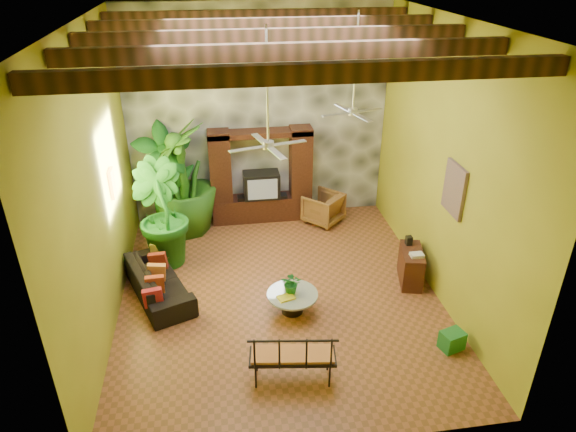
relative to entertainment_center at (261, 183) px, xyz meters
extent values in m
plane|color=brown|center=(0.00, -3.14, -0.97)|extent=(7.00, 7.00, 0.00)
cube|color=silver|center=(0.00, -3.14, 4.03)|extent=(6.00, 7.00, 0.02)
cube|color=olive|center=(0.00, 0.36, 1.53)|extent=(6.00, 0.02, 5.00)
cube|color=olive|center=(-3.00, -3.14, 1.53)|extent=(0.02, 7.00, 5.00)
cube|color=olive|center=(3.00, -3.14, 1.53)|extent=(0.02, 7.00, 5.00)
cube|color=#3A3E42|center=(0.00, 0.30, 1.53)|extent=(5.98, 0.10, 4.98)
cube|color=#3F2214|center=(0.00, -5.74, 3.81)|extent=(5.95, 0.16, 0.22)
cube|color=#3F2214|center=(0.00, -4.44, 3.81)|extent=(5.95, 0.16, 0.22)
cube|color=#3F2214|center=(0.00, -3.14, 3.81)|extent=(5.95, 0.16, 0.22)
cube|color=#3F2214|center=(0.00, -1.84, 3.81)|extent=(5.95, 0.16, 0.22)
cube|color=#3F2214|center=(0.00, -0.54, 3.81)|extent=(5.95, 0.16, 0.22)
cube|color=black|center=(0.00, 0.00, -0.67)|extent=(2.40, 0.50, 0.60)
cube|color=black|center=(-0.95, 0.00, 0.33)|extent=(0.50, 0.48, 2.00)
cube|color=black|center=(0.95, 0.00, 0.33)|extent=(0.50, 0.48, 2.00)
cube|color=black|center=(0.00, 0.00, 1.23)|extent=(2.40, 0.48, 0.12)
cube|color=black|center=(0.00, -0.02, -0.05)|extent=(0.85, 0.52, 0.62)
cube|color=#8C99A8|center=(0.00, -0.29, -0.05)|extent=(0.70, 0.02, 0.50)
cylinder|color=silver|center=(-0.20, -3.54, 3.13)|extent=(0.04, 0.04, 1.80)
cylinder|color=silver|center=(-0.20, -3.54, 2.23)|extent=(0.18, 0.18, 0.12)
cube|color=silver|center=(0.15, -3.44, 2.21)|extent=(0.58, 0.26, 0.01)
cube|color=silver|center=(-0.29, -3.19, 2.21)|extent=(0.26, 0.58, 0.01)
cube|color=silver|center=(-0.55, -3.63, 2.21)|extent=(0.58, 0.26, 0.01)
cube|color=silver|center=(-0.11, -3.88, 2.21)|extent=(0.26, 0.58, 0.01)
cylinder|color=silver|center=(1.60, -1.94, 3.13)|extent=(0.04, 0.04, 1.80)
cylinder|color=silver|center=(1.60, -1.94, 2.23)|extent=(0.18, 0.18, 0.12)
cube|color=silver|center=(1.95, -1.84, 2.21)|extent=(0.58, 0.26, 0.01)
cube|color=silver|center=(1.51, -1.59, 2.21)|extent=(0.26, 0.58, 0.01)
cube|color=silver|center=(1.25, -2.03, 2.21)|extent=(0.58, 0.26, 0.01)
cube|color=silver|center=(1.69, -2.28, 2.21)|extent=(0.26, 0.58, 0.01)
cube|color=gold|center=(-2.96, -2.14, 1.13)|extent=(0.06, 0.32, 0.55)
cube|color=navy|center=(2.96, -3.74, 1.33)|extent=(0.06, 0.70, 0.90)
imported|color=black|center=(-2.30, -2.80, -0.65)|extent=(1.54, 2.28, 0.62)
imported|color=olive|center=(1.45, -0.38, -0.59)|extent=(1.14, 1.14, 0.75)
imported|color=#17571B|center=(-2.16, -0.22, 0.32)|extent=(1.59, 1.34, 2.57)
imported|color=#1C6B21|center=(-2.25, -1.60, 0.16)|extent=(1.58, 1.58, 2.25)
imported|color=#296119|center=(-1.81, -0.29, 0.35)|extent=(1.49, 1.49, 2.62)
cylinder|color=black|center=(0.17, -3.71, -0.79)|extent=(0.39, 0.39, 0.36)
cylinder|color=#AAB6B0|center=(0.17, -3.71, -0.59)|extent=(0.93, 0.93, 0.04)
imported|color=#1B6722|center=(0.16, -3.67, -0.36)|extent=(0.45, 0.42, 0.41)
cube|color=yellow|center=(0.04, -3.84, -0.55)|extent=(0.34, 0.29, 0.03)
cube|color=black|center=(-0.09, -5.36, -0.52)|extent=(1.36, 0.61, 0.05)
cube|color=#C3723A|center=(-0.09, -5.36, -0.48)|extent=(1.29, 0.56, 0.06)
cube|color=black|center=(-0.09, -5.60, -0.25)|extent=(1.31, 0.22, 0.54)
cube|color=#392212|center=(2.65, -3.10, -0.61)|extent=(0.59, 0.95, 0.70)
cube|color=#1E7021|center=(2.65, -5.08, -0.80)|extent=(0.44, 0.38, 0.33)
camera|label=1|loc=(-1.03, -11.18, 5.02)|focal=32.00mm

